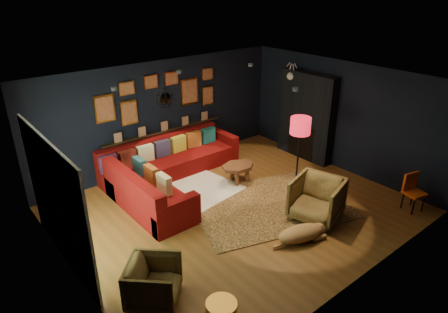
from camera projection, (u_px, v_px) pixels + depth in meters
floor at (236, 209)px, 8.12m from camera, size 6.50×6.50×0.00m
room_walls at (237, 136)px, 7.46m from camera, size 6.50×6.50×6.50m
sectional at (163, 173)px, 8.91m from camera, size 3.41×2.69×0.86m
ledge at (164, 131)px, 9.63m from camera, size 3.20×0.12×0.04m
gallery_wall at (161, 95)px, 9.28m from camera, size 3.15×0.04×1.02m
sunburst_mirror at (165, 98)px, 9.39m from camera, size 0.47×0.16×0.47m
fireplace at (306, 119)px, 10.11m from camera, size 0.31×1.60×2.20m
deer_head at (295, 75)px, 10.06m from camera, size 0.50×0.28×0.45m
sliding_door at (57, 202)px, 6.24m from camera, size 0.06×2.80×2.20m
ceiling_spots at (211, 78)px, 7.63m from camera, size 3.30×2.50×0.06m
shag_rug at (189, 194)px, 8.68m from camera, size 2.31×1.82×0.03m
leopard_rug at (269, 205)px, 8.26m from camera, size 3.65×3.07×0.02m
coffee_table at (238, 168)px, 9.07m from camera, size 0.84×0.66×0.40m
pouf at (146, 195)px, 8.24m from camera, size 0.54×0.54×0.35m
armchair_left at (153, 280)px, 5.70m from camera, size 0.98×0.98×0.74m
armchair_right at (317, 197)px, 7.66m from camera, size 1.06×1.10×0.92m
orange_chair at (413, 189)px, 7.98m from camera, size 0.44×0.44×0.77m
floor_lamp at (300, 129)px, 8.52m from camera, size 0.44×0.44×1.61m
dog at (301, 231)px, 7.07m from camera, size 1.33×0.90×0.38m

